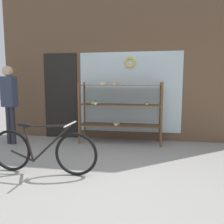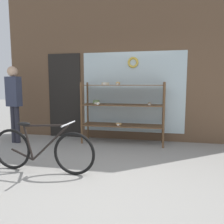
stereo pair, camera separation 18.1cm
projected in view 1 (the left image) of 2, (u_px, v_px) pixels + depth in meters
name	position (u px, v px, depth m)	size (l,w,h in m)	color
ground_plane	(98.00, 188.00, 2.83)	(30.00, 30.00, 0.00)	gray
storefront_facade	(120.00, 64.00, 5.21)	(6.03, 0.13, 3.75)	brown
display_case	(119.00, 106.00, 4.95)	(1.85, 0.51, 1.40)	brown
bicycle	(42.00, 151.00, 3.27)	(1.70, 0.46, 0.78)	black
pedestrian	(9.00, 98.00, 4.84)	(0.34, 0.23, 1.74)	#282833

